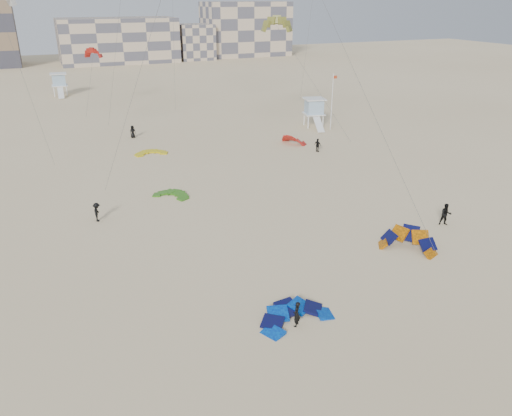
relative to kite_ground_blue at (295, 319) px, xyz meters
name	(u,v)px	position (x,y,z in m)	size (l,w,h in m)	color
ground	(304,311)	(0.88, 0.56, 0.00)	(320.00, 320.00, 0.00)	beige
kite_ground_blue	(295,319)	(0.00, 0.00, 0.00)	(4.23, 4.35, 1.05)	#005DC2
kite_ground_orange	(407,249)	(11.84, 4.57, 0.00)	(4.23, 3.48, 2.50)	#FF8100
kite_ground_green	(172,196)	(-1.73, 22.19, 0.00)	(3.21, 3.39, 0.51)	#39821A
kite_ground_red_far	(293,143)	(17.40, 34.08, 0.00)	(3.42, 3.03, 1.91)	red
kite_ground_yellow	(151,154)	(-0.57, 36.71, 0.00)	(3.46, 3.64, 0.41)	#E2B50D
kitesurfer_main	(297,314)	(-0.22, -0.55, 0.79)	(0.58, 0.38, 1.59)	black
kitesurfer_b	(446,214)	(17.53, 6.87, 0.94)	(0.91, 0.71, 1.88)	black
kitesurfer_c	(97,212)	(-8.91, 19.03, 0.82)	(1.06, 0.61, 1.65)	black
kitesurfer_d	(318,145)	(18.37, 29.57, 0.82)	(0.96, 0.40, 1.64)	black
kitesurfer_e	(133,132)	(-1.16, 45.08, 0.83)	(0.82, 0.53, 1.67)	black
kitesurfer_f	(319,107)	(30.05, 49.48, 0.78)	(1.44, 0.46, 1.55)	black
kite_fly_olive	(277,26)	(17.86, 40.66, 14.02)	(7.37, 14.42, 14.58)	olive
kite_fly_red	(93,54)	(-2.97, 65.07, 9.07)	(5.19, 11.14, 9.33)	red
lifeguard_tower_near	(314,113)	(24.27, 41.09, 2.02)	(3.46, 5.91, 4.08)	white
lifeguard_tower_far	(60,84)	(-8.11, 81.80, 2.07)	(3.06, 5.74, 4.17)	white
flagpole	(332,101)	(25.44, 38.26, 4.12)	(0.64, 0.10, 7.84)	white
condo_mid	(118,40)	(10.88, 130.56, 6.00)	(32.00, 16.00, 12.00)	#C8B092
condo_east	(246,29)	(50.88, 132.56, 8.00)	(26.00, 14.00, 16.00)	#C8B092
condo_fill_right	(195,42)	(32.88, 128.56, 5.00)	(10.00, 10.00, 10.00)	#C8B092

